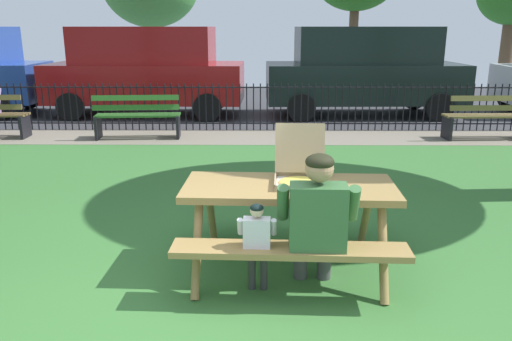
# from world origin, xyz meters

# --- Properties ---
(ground) EXTENTS (28.00, 11.35, 0.02)m
(ground) POSITION_xyz_m (0.00, 1.68, -0.01)
(ground) COLOR #386F33
(cobblestone_walkway) EXTENTS (28.00, 1.40, 0.01)m
(cobblestone_walkway) POSITION_xyz_m (0.00, 6.65, -0.00)
(cobblestone_walkway) COLOR gray
(street_asphalt) EXTENTS (28.00, 7.89, 0.01)m
(street_asphalt) POSITION_xyz_m (0.00, 11.30, -0.01)
(street_asphalt) COLOR #38383D
(picnic_table_foreground) EXTENTS (1.85, 1.55, 0.79)m
(picnic_table_foreground) POSITION_xyz_m (0.61, 1.08, 0.60)
(picnic_table_foreground) COLOR olive
(picnic_table_foreground) RESTS_ON ground
(pizza_box_open) EXTENTS (0.46, 0.52, 0.48)m
(pizza_box_open) POSITION_xyz_m (0.70, 1.16, 0.86)
(pizza_box_open) COLOR tan
(pizza_box_open) RESTS_ON picnic_table_foreground
(adult_at_table) EXTENTS (0.62, 0.60, 1.19)m
(adult_at_table) POSITION_xyz_m (0.79, 0.57, 0.66)
(adult_at_table) COLOR #474747
(adult_at_table) RESTS_ON ground
(child_at_table) EXTENTS (0.30, 0.29, 0.80)m
(child_at_table) POSITION_xyz_m (0.34, 0.55, 0.49)
(child_at_table) COLOR #353535
(child_at_table) RESTS_ON ground
(iron_fence_streetside) EXTENTS (22.70, 0.03, 0.96)m
(iron_fence_streetside) POSITION_xyz_m (-0.00, 7.35, 0.49)
(iron_fence_streetside) COLOR black
(iron_fence_streetside) RESTS_ON ground
(park_bench_center) EXTENTS (1.63, 0.58, 0.85)m
(park_bench_center) POSITION_xyz_m (-1.99, 6.52, 0.42)
(park_bench_center) COLOR #2E6525
(park_bench_center) RESTS_ON ground
(park_bench_right) EXTENTS (1.62, 0.52, 0.85)m
(park_bench_right) POSITION_xyz_m (4.66, 6.52, 0.42)
(park_bench_right) COLOR brown
(park_bench_right) RESTS_ON ground
(parked_car_center) EXTENTS (4.64, 2.03, 2.08)m
(parked_car_center) POSITION_xyz_m (-2.39, 9.28, 1.10)
(parked_car_center) COLOR maroon
(parked_car_center) RESTS_ON ground
(parked_car_right) EXTENTS (4.65, 2.05, 2.08)m
(parked_car_right) POSITION_xyz_m (2.82, 9.28, 1.10)
(parked_car_right) COLOR black
(parked_car_right) RESTS_ON ground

